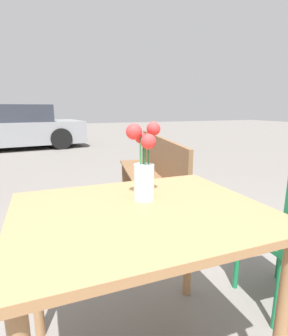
# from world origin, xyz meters

# --- Properties ---
(table_front) EXTENTS (1.00, 0.81, 0.76)m
(table_front) POSITION_xyz_m (0.00, 0.00, 0.65)
(table_front) COLOR #9E7047
(table_front) RESTS_ON ground_plane
(flower_vase) EXTENTS (0.15, 0.13, 0.33)m
(flower_vase) POSITION_xyz_m (0.05, 0.09, 0.90)
(flower_vase) COLOR silver
(flower_vase) RESTS_ON table_front
(bench_middle) EXTENTS (0.67, 1.75, 0.85)m
(bench_middle) POSITION_xyz_m (0.76, 1.58, 0.47)
(bench_middle) COLOR brown
(bench_middle) RESTS_ON ground_plane
(parked_car) EXTENTS (4.12, 2.28, 1.25)m
(parked_car) POSITION_xyz_m (-1.03, 7.68, 0.60)
(parked_car) COLOR gray
(parked_car) RESTS_ON ground_plane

